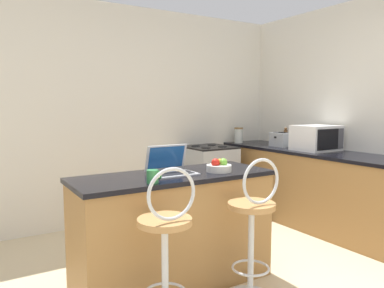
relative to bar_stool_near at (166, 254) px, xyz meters
name	(u,v)px	position (x,y,z in m)	size (l,w,h in m)	color
wall_back	(129,115)	(0.72, 2.34, 0.79)	(12.00, 0.06, 2.60)	silver
breakfast_bar	(174,230)	(0.35, 0.53, -0.06)	(1.57, 0.60, 0.89)	#9E703D
counter_right	(325,191)	(2.48, 0.80, -0.06)	(0.68, 3.04, 0.89)	#9E703D
bar_stool_near	(166,254)	(0.00, 0.00, 0.00)	(0.40, 0.40, 1.06)	silver
bar_stool_far	(253,234)	(0.70, 0.00, 0.00)	(0.40, 0.40, 1.06)	silver
laptop	(170,167)	(0.33, 0.56, 0.44)	(0.35, 0.27, 0.22)	#B7BABF
microwave	(316,138)	(2.51, 0.98, 0.53)	(0.49, 0.41, 0.29)	white
toaster	(282,140)	(2.45, 1.48, 0.47)	(0.22, 0.26, 0.18)	#9EA3A8
stove_range	(209,180)	(1.67, 1.98, -0.06)	(0.57, 0.61, 0.90)	#9EA3A8
mug_green	(153,176)	(0.06, 0.31, 0.43)	(0.10, 0.08, 0.09)	#338447
pepper_mill	(285,136)	(2.74, 1.70, 0.49)	(0.05, 0.05, 0.23)	brown
fruit_bowl	(219,167)	(0.71, 0.43, 0.42)	(0.20, 0.20, 0.11)	silver
storage_jar	(239,135)	(2.28, 2.14, 0.49)	(0.12, 0.12, 0.22)	silver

